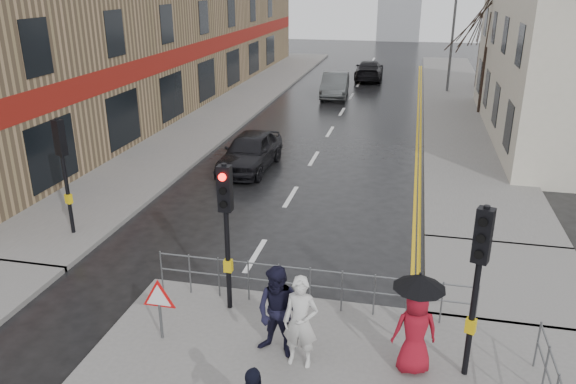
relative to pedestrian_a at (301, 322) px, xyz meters
The scene contains 19 objects.
ground 2.76m from the pedestrian_a, 147.07° to the left, with size 120.00×120.00×0.00m, color black.
left_pavement 25.89m from the pedestrian_a, 109.50° to the left, with size 4.00×44.00×0.14m, color #605E5B.
right_pavement 26.76m from the pedestrian_a, 80.61° to the left, with size 4.00×40.00×0.14m, color #605E5B.
pavement_bridge_right 6.27m from the pedestrian_a, 45.12° to the left, with size 4.00×4.20×0.14m, color #605E5B.
building_left_terrace 27.60m from the pedestrian_a, 121.15° to the left, with size 8.00×42.00×10.00m, color #907453.
traffic_signal_near_left 2.86m from the pedestrian_a, 140.79° to the left, with size 0.28×0.27×3.40m.
traffic_signal_near_right 3.39m from the pedestrian_a, ahead, with size 0.34×0.33×3.40m.
traffic_signal_far_left 8.91m from the pedestrian_a, 150.12° to the left, with size 0.34×0.33×3.40m.
guard_railing_front 2.00m from the pedestrian_a, 95.34° to the left, with size 7.14×0.04×1.00m.
warning_sign 2.94m from the pedestrian_a, behind, with size 0.80×0.07×1.35m.
street_lamp 29.84m from the pedestrian_a, 82.85° to the left, with size 1.83×0.25×8.00m.
tree_near 24.33m from the pedestrian_a, 77.08° to the left, with size 2.40×2.40×6.58m.
tree_far 32.10m from the pedestrian_a, 79.41° to the left, with size 2.40×2.40×5.64m.
pedestrian_a is the anchor object (origin of this frame).
pedestrian_b 0.52m from the pedestrian_a, 156.50° to the left, with size 0.92×0.71×1.89m, color black.
pedestrian_with_umbrella 2.12m from the pedestrian_a, ahead, with size 0.96×0.96×2.05m.
car_parked 12.29m from the pedestrian_a, 110.66° to the left, with size 1.73×4.30×1.46m, color black.
car_mid 26.75m from the pedestrian_a, 96.78° to the left, with size 1.57×4.50×1.48m, color #3E4142.
car_far 33.45m from the pedestrian_a, 92.73° to the left, with size 1.98×4.87×1.41m, color black.
Camera 1 is at (3.86, -10.12, 7.07)m, focal length 35.00 mm.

